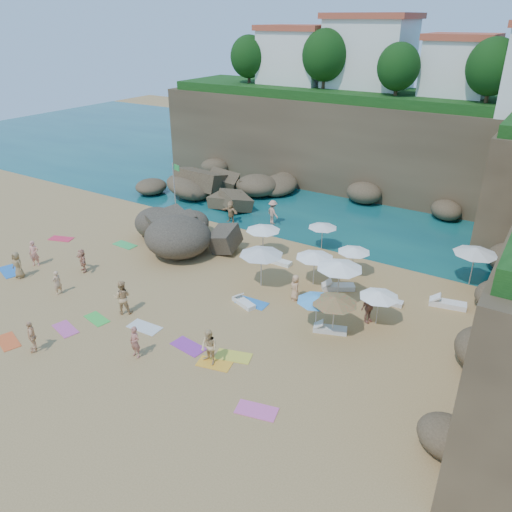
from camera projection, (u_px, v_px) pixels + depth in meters
The scene contains 49 objects.
ground at pixel (199, 298), 28.83m from camera, with size 120.00×120.00×0.00m, color tan.
seawater at pixel (378, 173), 51.71m from camera, with size 120.00×120.00×0.00m, color #0C4751.
cliff_back at pixel (385, 147), 45.20m from camera, with size 44.00×8.00×8.00m, color brown.
rock_promontory at pixel (212, 192), 46.31m from camera, with size 12.00×7.00×2.00m, color brown, non-canonical shape.
clifftop_buildings at pixel (409, 62), 42.20m from camera, with size 28.48×9.48×7.00m.
clifftop_trees at pixel (408, 68), 36.54m from camera, with size 35.60×23.82×4.40m.
marina_masts at pixel (245, 127), 58.32m from camera, with size 3.10×0.10×6.00m.
rock_outcrop at pixel (182, 248), 35.00m from camera, with size 6.81×5.10×2.72m, color brown, non-canonical shape.
flag_pole at pixel (175, 181), 40.44m from camera, with size 0.79×0.27×4.13m.
parasol_0 at pixel (340, 265), 27.62m from camera, with size 2.61×2.61×2.47m.
parasol_1 at pixel (315, 255), 29.47m from camera, with size 2.28×2.28×2.16m.
parasol_2 at pixel (323, 225), 34.21m from camera, with size 2.02×2.02×1.91m.
parasol_3 at pixel (476, 251), 29.36m from camera, with size 2.59×2.59×2.45m.
parasol_5 at pixel (263, 228), 33.10m from camera, with size 2.34×2.34×2.21m.
parasol_6 at pixel (335, 300), 24.72m from camera, with size 2.32×2.32×2.19m.
parasol_7 at pixel (354, 250), 30.64m from camera, with size 2.04×2.04×1.92m.
parasol_8 at pixel (379, 294), 25.63m from camera, with size 2.08×2.08×1.97m.
parasol_9 at pixel (261, 252), 29.17m from camera, with size 2.63×2.63×2.49m.
parasol_10 at pixel (317, 298), 25.25m from camera, with size 2.09×2.09×1.98m.
lounger_0 at pixel (338, 287), 29.71m from camera, with size 1.93×0.64×0.30m, color silver.
lounger_1 at pixel (279, 262), 32.81m from camera, with size 1.70×0.57×0.26m, color white.
lounger_2 at pixel (448, 304), 27.95m from camera, with size 1.98×0.66×0.31m, color white.
lounger_3 at pixel (244, 303), 28.14m from camera, with size 1.59×0.53×0.25m, color white.
lounger_4 at pixel (389, 301), 28.27m from camera, with size 1.59×0.53×0.25m, color silver.
lounger_5 at pixel (330, 330), 25.71m from camera, with size 1.71×0.57×0.27m, color silver.
towel_0 at pixel (10, 271), 31.85m from camera, with size 1.95×0.98×0.03m, color blue.
towel_1 at pixel (65, 329), 25.98m from camera, with size 1.62×0.81×0.03m, color #CE5095.
towel_2 at pixel (8, 341), 24.97m from camera, with size 1.64×0.82×0.03m, color #E65524.
towel_3 at pixel (97, 319), 26.84m from camera, with size 1.52×0.76×0.03m, color green.
towel_6 at pixel (188, 346), 24.59m from camera, with size 1.78×0.89×0.03m, color purple.
towel_7 at pixel (61, 239), 36.49m from camera, with size 1.71×0.86×0.03m, color #E62846.
towel_8 at pixel (252, 303), 28.32m from camera, with size 1.79×0.90×0.03m, color blue.
towel_9 at pixel (256, 410), 20.60m from camera, with size 1.72×0.86×0.03m, color #E659A6.
towel_10 at pixel (214, 364), 23.37m from camera, with size 1.62×0.81×0.03m, color #FCA927.
towel_11 at pixel (125, 245), 35.51m from camera, with size 1.73×0.87×0.03m, color green.
towel_12 at pixel (233, 356), 23.88m from camera, with size 1.72×0.86×0.03m, color yellow.
towel_13 at pixel (145, 327), 26.11m from camera, with size 1.79×0.89×0.03m, color silver.
person_stand_0 at pixel (34, 253), 32.26m from camera, with size 0.63×0.41×1.72m, color #DE8974.
person_stand_1 at pixel (122, 297), 27.01m from camera, with size 0.95×0.74×1.95m, color tan.
person_stand_2 at pixel (273, 212), 38.74m from camera, with size 1.24×0.51×1.92m, color tan.
person_stand_3 at pixel (369, 307), 26.24m from camera, with size 1.06×0.44×1.81m, color #9B624D.
person_stand_4 at pixel (295, 287), 28.39m from camera, with size 0.76×0.42×1.56m, color tan.
person_stand_5 at pixel (231, 212), 39.13m from camera, with size 1.61×0.46×1.74m, color tan.
person_stand_6 at pixel (57, 283), 28.99m from camera, with size 0.54×0.35×1.47m, color tan.
person_lie_1 at pixel (34, 347), 24.23m from camera, with size 0.96×1.64×0.40m, color #EFB988.
person_lie_2 at pixel (20, 274), 31.03m from camera, with size 0.83×1.69×0.45m, color olive.
person_lie_3 at pixel (84, 268), 31.79m from camera, with size 1.39×1.50×0.40m, color tan.
person_lie_4 at pixel (136, 353), 23.80m from camera, with size 0.59×1.62×0.39m, color #B46A5A.
person_lie_5 at pixel (210, 358), 23.26m from camera, with size 0.87×1.78×0.67m, color #E0BA7F.
Camera 1 is at (16.04, -19.34, 14.71)m, focal length 35.00 mm.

